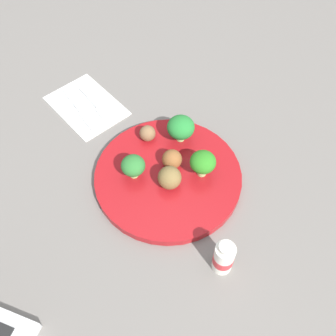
{
  "coord_description": "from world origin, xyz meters",
  "views": [
    {
      "loc": [
        0.31,
        -0.3,
        0.63
      ],
      "look_at": [
        0.0,
        0.0,
        0.04
      ],
      "focal_mm": 42.5,
      "sensor_mm": 36.0,
      "label": 1
    }
  ],
  "objects_px": {
    "plate": "(168,177)",
    "yogurt_bottle": "(224,258)",
    "meatball_front_left": "(170,178)",
    "napkin": "(86,105)",
    "meatball_back_left": "(172,159)",
    "fork": "(95,102)",
    "knife": "(81,110)",
    "broccoli_floret_far_rim": "(203,162)",
    "broccoli_floret_center": "(181,128)",
    "broccoli_floret_back_left": "(133,166)",
    "meatball_far_rim": "(148,133)"
  },
  "relations": [
    {
      "from": "plate",
      "to": "yogurt_bottle",
      "type": "bearing_deg",
      "value": -17.45
    },
    {
      "from": "meatball_front_left",
      "to": "napkin",
      "type": "xyz_separation_m",
      "value": [
        -0.28,
        0.02,
        -0.04
      ]
    },
    {
      "from": "meatball_back_left",
      "to": "plate",
      "type": "bearing_deg",
      "value": -64.11
    },
    {
      "from": "plate",
      "to": "meatball_front_left",
      "type": "distance_m",
      "value": 0.04
    },
    {
      "from": "yogurt_bottle",
      "to": "fork",
      "type": "bearing_deg",
      "value": 169.44
    },
    {
      "from": "meatball_front_left",
      "to": "fork",
      "type": "xyz_separation_m",
      "value": [
        -0.27,
        0.04,
        -0.03
      ]
    },
    {
      "from": "napkin",
      "to": "knife",
      "type": "relative_size",
      "value": 1.17
    },
    {
      "from": "meatball_front_left",
      "to": "fork",
      "type": "bearing_deg",
      "value": 172.17
    },
    {
      "from": "broccoli_floret_far_rim",
      "to": "napkin",
      "type": "relative_size",
      "value": 0.33
    },
    {
      "from": "fork",
      "to": "broccoli_floret_center",
      "type": "bearing_deg",
      "value": 14.52
    },
    {
      "from": "plate",
      "to": "fork",
      "type": "xyz_separation_m",
      "value": [
        -0.26,
        0.02,
        -0.0
      ]
    },
    {
      "from": "broccoli_floret_center",
      "to": "broccoli_floret_back_left",
      "type": "bearing_deg",
      "value": -89.5
    },
    {
      "from": "fork",
      "to": "broccoli_floret_back_left",
      "type": "bearing_deg",
      "value": -18.4
    },
    {
      "from": "napkin",
      "to": "fork",
      "type": "distance_m",
      "value": 0.02
    },
    {
      "from": "plate",
      "to": "knife",
      "type": "distance_m",
      "value": 0.26
    },
    {
      "from": "broccoli_floret_back_left",
      "to": "napkin",
      "type": "distance_m",
      "value": 0.23
    },
    {
      "from": "fork",
      "to": "yogurt_bottle",
      "type": "relative_size",
      "value": 1.58
    },
    {
      "from": "fork",
      "to": "yogurt_bottle",
      "type": "height_order",
      "value": "yogurt_bottle"
    },
    {
      "from": "meatball_front_left",
      "to": "yogurt_bottle",
      "type": "bearing_deg",
      "value": -14.88
    },
    {
      "from": "broccoli_floret_center",
      "to": "knife",
      "type": "height_order",
      "value": "broccoli_floret_center"
    },
    {
      "from": "broccoli_floret_far_rim",
      "to": "knife",
      "type": "height_order",
      "value": "broccoli_floret_far_rim"
    },
    {
      "from": "broccoli_floret_back_left",
      "to": "meatball_front_left",
      "type": "distance_m",
      "value": 0.07
    },
    {
      "from": "meatball_back_left",
      "to": "napkin",
      "type": "relative_size",
      "value": 0.22
    },
    {
      "from": "knife",
      "to": "broccoli_floret_far_rim",
      "type": "bearing_deg",
      "value": 11.07
    },
    {
      "from": "meatball_back_left",
      "to": "fork",
      "type": "bearing_deg",
      "value": 179.15
    },
    {
      "from": "meatball_front_left",
      "to": "knife",
      "type": "relative_size",
      "value": 0.3
    },
    {
      "from": "plate",
      "to": "yogurt_bottle",
      "type": "relative_size",
      "value": 3.65
    },
    {
      "from": "meatball_front_left",
      "to": "fork",
      "type": "relative_size",
      "value": 0.36
    },
    {
      "from": "broccoli_floret_back_left",
      "to": "yogurt_bottle",
      "type": "bearing_deg",
      "value": -2.97
    },
    {
      "from": "meatball_back_left",
      "to": "meatball_far_rim",
      "type": "relative_size",
      "value": 1.18
    },
    {
      "from": "plate",
      "to": "meatball_far_rim",
      "type": "relative_size",
      "value": 8.65
    },
    {
      "from": "meatball_far_rim",
      "to": "napkin",
      "type": "bearing_deg",
      "value": -171.68
    },
    {
      "from": "plate",
      "to": "broccoli_floret_far_rim",
      "type": "xyz_separation_m",
      "value": [
        0.04,
        0.05,
        0.04
      ]
    },
    {
      "from": "broccoli_floret_far_rim",
      "to": "meatball_far_rim",
      "type": "relative_size",
      "value": 1.72
    },
    {
      "from": "plate",
      "to": "napkin",
      "type": "height_order",
      "value": "plate"
    },
    {
      "from": "knife",
      "to": "broccoli_floret_back_left",
      "type": "bearing_deg",
      "value": -9.13
    },
    {
      "from": "napkin",
      "to": "knife",
      "type": "xyz_separation_m",
      "value": [
        0.01,
        -0.02,
        0.0
      ]
    },
    {
      "from": "meatball_front_left",
      "to": "napkin",
      "type": "bearing_deg",
      "value": 175.8
    },
    {
      "from": "meatball_far_rim",
      "to": "knife",
      "type": "relative_size",
      "value": 0.22
    },
    {
      "from": "broccoli_floret_center",
      "to": "meatball_back_left",
      "type": "distance_m",
      "value": 0.07
    },
    {
      "from": "broccoli_floret_center",
      "to": "fork",
      "type": "bearing_deg",
      "value": -165.48
    },
    {
      "from": "broccoli_floret_far_rim",
      "to": "knife",
      "type": "distance_m",
      "value": 0.31
    },
    {
      "from": "meatball_front_left",
      "to": "knife",
      "type": "height_order",
      "value": "meatball_front_left"
    },
    {
      "from": "broccoli_floret_center",
      "to": "meatball_back_left",
      "type": "height_order",
      "value": "broccoli_floret_center"
    },
    {
      "from": "knife",
      "to": "plate",
      "type": "bearing_deg",
      "value": 2.74
    },
    {
      "from": "broccoli_floret_back_left",
      "to": "knife",
      "type": "height_order",
      "value": "broccoli_floret_back_left"
    },
    {
      "from": "broccoli_floret_far_rim",
      "to": "meatball_far_rim",
      "type": "height_order",
      "value": "broccoli_floret_far_rim"
    },
    {
      "from": "meatball_far_rim",
      "to": "napkin",
      "type": "xyz_separation_m",
      "value": [
        -0.17,
        -0.03,
        -0.03
      ]
    },
    {
      "from": "broccoli_floret_center",
      "to": "yogurt_bottle",
      "type": "distance_m",
      "value": 0.27
    },
    {
      "from": "broccoli_floret_far_rim",
      "to": "meatball_front_left",
      "type": "bearing_deg",
      "value": -112.33
    }
  ]
}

